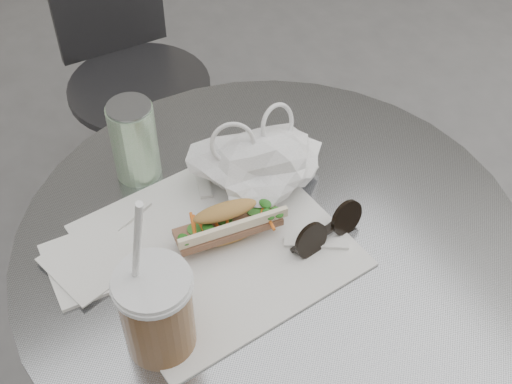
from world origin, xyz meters
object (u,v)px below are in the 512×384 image
chair_far (139,115)px  sunglasses (328,230)px  banh_mi (227,224)px  cafe_table (269,340)px  drink_can (134,141)px  iced_coffee (157,310)px

chair_far → sunglasses: (-0.06, -0.89, 0.46)m
banh_mi → cafe_table: bearing=-26.0°
drink_can → chair_far: bearing=68.9°
cafe_table → banh_mi: banh_mi is taller
iced_coffee → drink_can: size_ratio=2.12×
chair_far → sunglasses: bearing=90.2°
cafe_table → banh_mi: bearing=144.7°
cafe_table → iced_coffee: 0.41m
banh_mi → drink_can: bearing=113.7°
chair_far → iced_coffee: bearing=73.5°
cafe_table → sunglasses: bearing=-30.2°
cafe_table → sunglasses: (0.07, -0.04, 0.30)m
banh_mi → iced_coffee: bearing=-137.9°
chair_far → banh_mi: bearing=81.4°
sunglasses → drink_can: size_ratio=0.93×
cafe_table → drink_can: (-0.10, 0.23, 0.34)m
chair_far → iced_coffee: iced_coffee is taller
chair_far → banh_mi: (-0.19, -0.81, 0.47)m
banh_mi → iced_coffee: iced_coffee is taller
banh_mi → iced_coffee: (-0.16, -0.10, 0.04)m
banh_mi → chair_far: bearing=86.3°
cafe_table → sunglasses: sunglasses is taller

